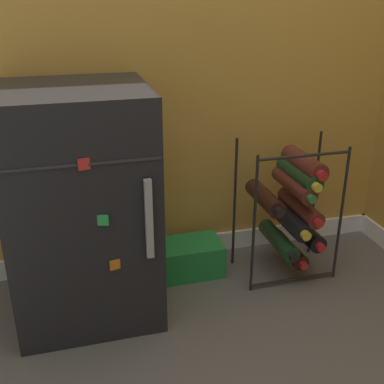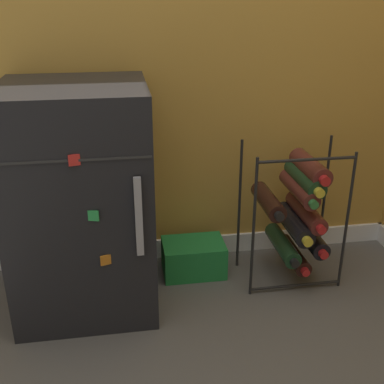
% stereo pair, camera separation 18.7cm
% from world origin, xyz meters
% --- Properties ---
extents(ground_plane, '(14.00, 14.00, 0.00)m').
position_xyz_m(ground_plane, '(0.00, 0.00, 0.00)').
color(ground_plane, '#56544F').
extents(mini_fridge, '(0.52, 0.52, 0.87)m').
position_xyz_m(mini_fridge, '(-0.43, 0.32, 0.43)').
color(mini_fridge, black).
rests_on(mini_fridge, ground_plane).
extents(wine_rack, '(0.40, 0.32, 0.60)m').
position_xyz_m(wine_rack, '(0.44, 0.35, 0.31)').
color(wine_rack, black).
rests_on(wine_rack, ground_plane).
extents(soda_box, '(0.27, 0.19, 0.15)m').
position_xyz_m(soda_box, '(0.02, 0.45, 0.07)').
color(soda_box, '#1E7F38').
rests_on(soda_box, ground_plane).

